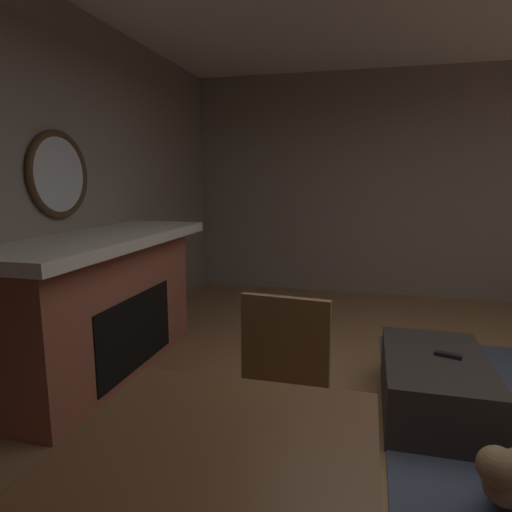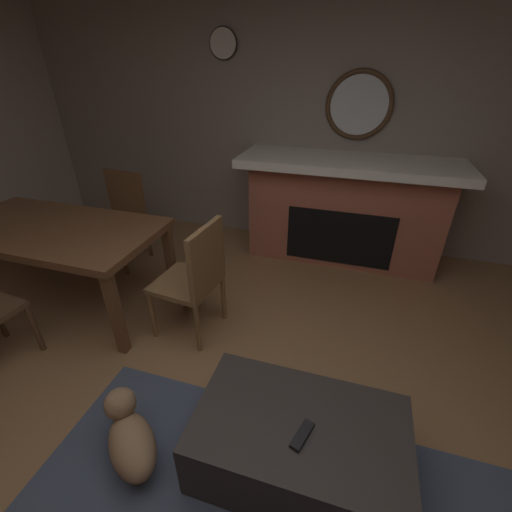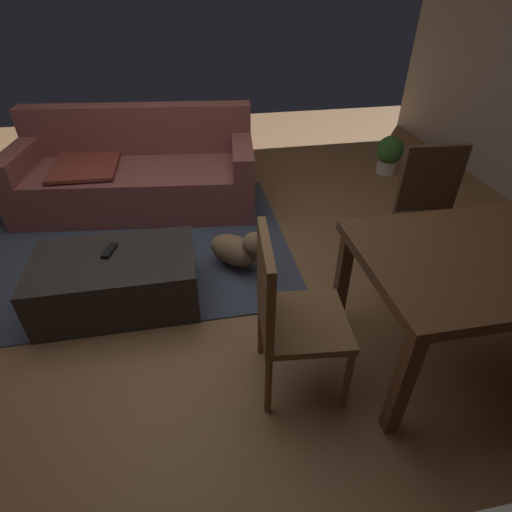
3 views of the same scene
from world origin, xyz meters
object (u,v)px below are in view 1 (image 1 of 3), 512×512
at_px(dining_chair_west, 278,387).
at_px(round_wall_mirror, 59,175).
at_px(tv_remote, 448,355).
at_px(ottoman_coffee_table, 434,384).
at_px(fireplace, 101,304).

bearing_deg(dining_chair_west, round_wall_mirror, -117.01).
xyz_separation_m(round_wall_mirror, tv_remote, (-0.02, 2.75, -1.13)).
xyz_separation_m(ottoman_coffee_table, dining_chair_west, (0.95, -0.83, 0.34)).
distance_m(ottoman_coffee_table, dining_chair_west, 1.30).
bearing_deg(round_wall_mirror, dining_chair_west, 62.99).
height_order(ottoman_coffee_table, dining_chair_west, dining_chair_west).
bearing_deg(round_wall_mirror, fireplace, 90.00).
height_order(fireplace, tv_remote, fireplace).
xyz_separation_m(round_wall_mirror, dining_chair_west, (0.94, 1.85, -0.99)).
relative_size(ottoman_coffee_table, tv_remote, 6.53).
height_order(ottoman_coffee_table, tv_remote, tv_remote).
bearing_deg(dining_chair_west, tv_remote, 137.00).
xyz_separation_m(fireplace, round_wall_mirror, (0.00, -0.29, 0.97)).
relative_size(fireplace, ottoman_coffee_table, 2.04).
bearing_deg(ottoman_coffee_table, fireplace, -89.88).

